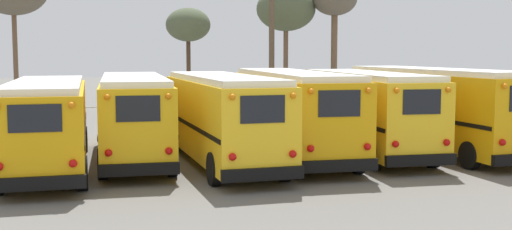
# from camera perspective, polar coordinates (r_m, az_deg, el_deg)

# --- Properties ---
(ground_plane) EXTENTS (160.00, 160.00, 0.00)m
(ground_plane) POSITION_cam_1_polar(r_m,az_deg,el_deg) (23.98, -0.05, -3.83)
(ground_plane) COLOR #66635E
(school_bus_0) EXTENTS (2.57, 10.22, 2.98)m
(school_bus_0) POSITION_cam_1_polar(r_m,az_deg,el_deg) (22.55, -18.06, -0.53)
(school_bus_0) COLOR #E5A00C
(school_bus_0) RESTS_ON ground
(school_bus_1) EXTENTS (2.75, 10.02, 3.07)m
(school_bus_1) POSITION_cam_1_polar(r_m,az_deg,el_deg) (23.82, -10.83, 0.06)
(school_bus_1) COLOR yellow
(school_bus_1) RESTS_ON ground
(school_bus_2) EXTENTS (2.76, 9.80, 3.13)m
(school_bus_2) POSITION_cam_1_polar(r_m,az_deg,el_deg) (22.45, -3.03, -0.09)
(school_bus_2) COLOR yellow
(school_bus_2) RESTS_ON ground
(school_bus_3) EXTENTS (2.88, 10.84, 3.21)m
(school_bus_3) POSITION_cam_1_polar(r_m,az_deg,el_deg) (24.30, 3.20, 0.45)
(school_bus_3) COLOR #E5A00C
(school_bus_3) RESTS_ON ground
(school_bus_4) EXTENTS (2.84, 9.77, 3.17)m
(school_bus_4) POSITION_cam_1_polar(r_m,az_deg,el_deg) (25.19, 9.69, 0.49)
(school_bus_4) COLOR yellow
(school_bus_4) RESTS_ON ground
(school_bus_5) EXTENTS (2.91, 10.90, 3.29)m
(school_bus_5) POSITION_cam_1_polar(r_m,az_deg,el_deg) (26.53, 15.48, 0.75)
(school_bus_5) COLOR #E5A00C
(school_bus_5) RESTS_ON ground
(utility_pole) EXTENTS (1.80, 0.33, 8.80)m
(utility_pole) POSITION_cam_1_polar(r_m,az_deg,el_deg) (37.78, 1.40, 6.51)
(utility_pole) COLOR brown
(utility_pole) RESTS_ON ground
(bare_tree_0) EXTENTS (2.87, 2.87, 8.40)m
(bare_tree_0) POSITION_cam_1_polar(r_m,az_deg,el_deg) (41.96, 7.01, 9.90)
(bare_tree_0) COLOR brown
(bare_tree_0) RESTS_ON ground
(bare_tree_1) EXTENTS (3.84, 3.84, 8.16)m
(bare_tree_1) POSITION_cam_1_polar(r_m,az_deg,el_deg) (42.18, 2.68, 9.34)
(bare_tree_1) COLOR brown
(bare_tree_1) RESTS_ON ground
(bare_tree_3) EXTENTS (2.84, 2.84, 6.72)m
(bare_tree_3) POSITION_cam_1_polar(r_m,az_deg,el_deg) (41.26, -6.05, 7.89)
(bare_tree_3) COLOR #473323
(bare_tree_3) RESTS_ON ground
(fence_line) EXTENTS (22.73, 0.06, 1.42)m
(fence_line) POSITION_cam_1_polar(r_m,az_deg,el_deg) (31.06, -3.52, 0.17)
(fence_line) COLOR #939399
(fence_line) RESTS_ON ground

